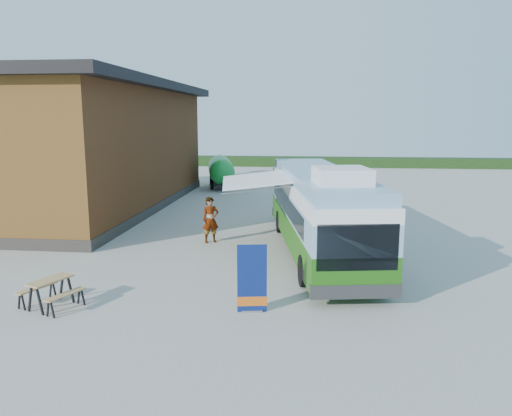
# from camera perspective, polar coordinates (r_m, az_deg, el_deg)

# --- Properties ---
(ground) EXTENTS (100.00, 100.00, 0.00)m
(ground) POSITION_cam_1_polar(r_m,az_deg,el_deg) (19.62, -0.71, -5.64)
(ground) COLOR #BCB7AD
(ground) RESTS_ON ground
(barn) EXTENTS (9.60, 21.20, 7.50)m
(barn) POSITION_cam_1_polar(r_m,az_deg,el_deg) (31.49, -17.88, 6.52)
(barn) COLOR brown
(barn) RESTS_ON ground
(hedge) EXTENTS (40.00, 3.00, 1.00)m
(hedge) POSITION_cam_1_polar(r_m,az_deg,el_deg) (57.23, 11.94, 5.15)
(hedge) COLOR #264419
(hedge) RESTS_ON ground
(bus) EXTENTS (4.60, 12.71, 3.82)m
(bus) POSITION_cam_1_polar(r_m,az_deg,el_deg) (20.06, 7.20, -0.01)
(bus) COLOR #337513
(bus) RESTS_ON ground
(awning) EXTENTS (3.45, 4.85, 0.54)m
(awning) POSITION_cam_1_polar(r_m,az_deg,el_deg) (20.31, 0.57, 2.92)
(awning) COLOR white
(awning) RESTS_ON ground
(banner) EXTENTS (0.84, 0.27, 1.95)m
(banner) POSITION_cam_1_polar(r_m,az_deg,el_deg) (14.05, -0.46, -8.75)
(banner) COLOR navy
(banner) RESTS_ON ground
(picnic_table) EXTENTS (1.84, 1.75, 0.83)m
(picnic_table) POSITION_cam_1_polar(r_m,az_deg,el_deg) (15.60, -22.43, -8.28)
(picnic_table) COLOR tan
(picnic_table) RESTS_ON ground
(person_a) EXTENTS (0.86, 0.75, 2.00)m
(person_a) POSITION_cam_1_polar(r_m,az_deg,el_deg) (21.79, -5.22, -1.36)
(person_a) COLOR #999999
(person_a) RESTS_ON ground
(person_b) EXTENTS (1.11, 1.19, 1.95)m
(person_b) POSITION_cam_1_polar(r_m,az_deg,el_deg) (28.84, 5.89, 1.43)
(person_b) COLOR #999999
(person_b) RESTS_ON ground
(slurry_tanker) EXTENTS (2.81, 6.33, 2.38)m
(slurry_tanker) POSITION_cam_1_polar(r_m,az_deg,el_deg) (39.28, -4.03, 4.38)
(slurry_tanker) COLOR green
(slurry_tanker) RESTS_ON ground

